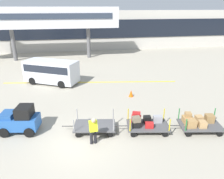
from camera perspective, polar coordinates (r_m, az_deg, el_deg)
The scene contains 11 objects.
ground_plane at distance 11.85m, azimuth -7.75°, elevation -13.43°, with size 120.00×120.00×0.00m, color #A8A08E.
apron_lead_line at distance 20.43m, azimuth -5.78°, elevation 1.93°, with size 16.11×0.20×0.01m, color yellow.
terminal_building at distance 35.94m, azimuth -10.34°, elevation 14.97°, with size 62.08×2.51×6.06m.
jet_bridge at distance 30.12m, azimuth -19.54°, elevation 17.30°, with size 19.60×3.00×6.62m.
baggage_tug at distance 13.21m, azimuth -23.13°, elevation -7.41°, with size 2.26×1.53×1.58m.
baggage_cart_lead at distance 12.45m, azimuth -4.62°, elevation -9.55°, with size 3.08×1.77×1.10m.
baggage_cart_middle at distance 12.54m, azimuth 8.82°, elevation -8.64°, with size 3.08×1.77×1.10m.
baggage_cart_tail at distance 13.37m, azimuth 21.71°, elevation -8.06°, with size 3.08×1.77×1.10m.
baggage_handler at distance 11.14m, azimuth -4.96°, elevation -10.45°, with size 0.44×0.46×1.56m.
shuttle_van at distance 20.49m, azimuth -15.72°, elevation 4.90°, with size 5.13×3.94×2.10m.
safety_cone_near at distance 17.07m, azimuth 5.04°, elevation -1.02°, with size 0.36×0.36×0.55m, color #EA590F.
Camera 1 is at (-0.21, -9.78, 6.68)m, focal length 34.70 mm.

